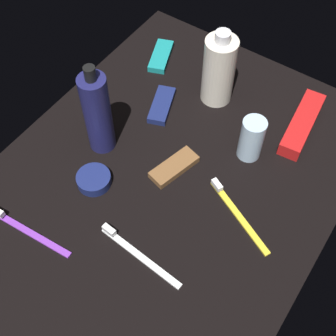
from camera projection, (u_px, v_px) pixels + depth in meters
ground_plane at (168, 178)px, 92.86cm from camera, size 84.00×64.00×1.20cm
lotion_bottle at (97, 113)px, 89.19cm from camera, size 5.45×5.45×21.45cm
bodywash_bottle at (219, 70)px, 97.97cm from camera, size 6.99×6.99×18.00cm
deodorant_stick at (251, 139)px, 91.54cm from camera, size 4.82×4.82×9.86cm
toothbrush_yellow at (235, 212)px, 87.08cm from camera, size 8.85×16.76×2.10cm
toothbrush_white at (136, 252)px, 82.45cm from camera, size 2.53×18.04×2.10cm
toothbrush_purple at (25, 229)px, 85.02cm from camera, size 2.61×18.04×2.10cm
toothpaste_box_red at (302, 124)px, 98.02cm from camera, size 17.97×6.26×3.20cm
snack_bar_brown at (172, 166)px, 92.88cm from camera, size 11.07×6.47×1.50cm
snack_bar_navy at (162, 105)px, 102.19cm from camera, size 11.14×7.41×1.50cm
snack_bar_teal at (161, 56)px, 111.15cm from camera, size 11.14×7.50×1.50cm
cream_tin_left at (94, 180)px, 90.64cm from camera, size 6.80×6.80×2.18cm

